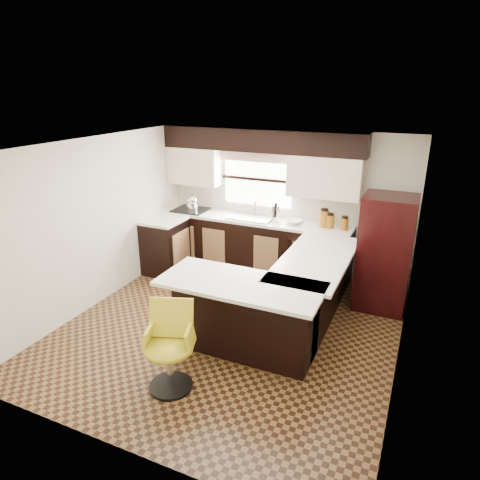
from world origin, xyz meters
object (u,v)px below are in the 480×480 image
at_px(peninsula_long, 310,291).
at_px(bar_chair, 169,349).
at_px(peninsula_return, 245,317).
at_px(refrigerator, 385,253).

height_order(peninsula_long, bar_chair, bar_chair).
xyz_separation_m(peninsula_return, bar_chair, (-0.45, -0.97, 0.03)).
xyz_separation_m(peninsula_long, refrigerator, (0.83, 0.85, 0.38)).
distance_m(peninsula_long, peninsula_return, 1.11).
relative_size(peninsula_long, refrigerator, 1.18).
bearing_deg(refrigerator, bar_chair, -122.80).
distance_m(peninsula_return, bar_chair, 1.07).
height_order(peninsula_return, bar_chair, bar_chair).
xyz_separation_m(peninsula_long, bar_chair, (-0.97, -1.94, 0.03)).
bearing_deg(bar_chair, peninsula_long, 44.05).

